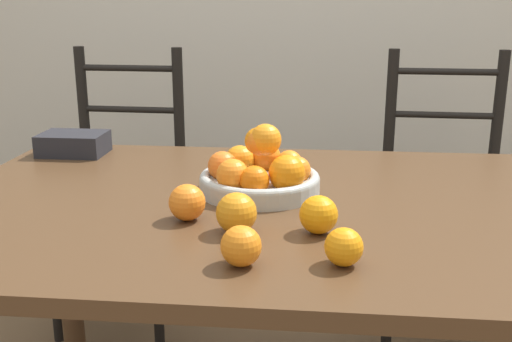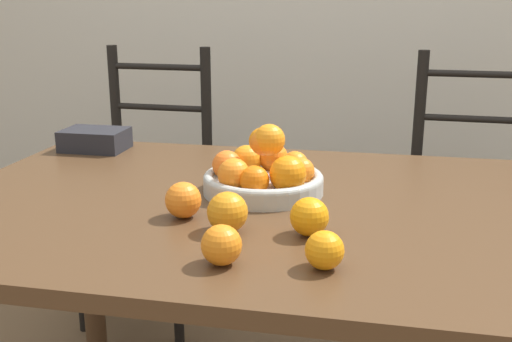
{
  "view_description": "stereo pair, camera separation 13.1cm",
  "coord_description": "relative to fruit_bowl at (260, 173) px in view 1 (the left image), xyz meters",
  "views": [
    {
      "loc": [
        0.08,
        -1.28,
        1.19
      ],
      "look_at": [
        -0.05,
        -0.03,
        0.83
      ],
      "focal_mm": 42.0,
      "sensor_mm": 36.0,
      "label": 1
    },
    {
      "loc": [
        0.21,
        -1.26,
        1.19
      ],
      "look_at": [
        -0.05,
        -0.03,
        0.83
      ],
      "focal_mm": 42.0,
      "sensor_mm": 36.0,
      "label": 2
    }
  ],
  "objects": [
    {
      "name": "orange_loose_4",
      "position": [
        -0.02,
        -0.26,
        -0.01
      ],
      "size": [
        0.08,
        0.08,
        0.08
      ],
      "color": "orange",
      "rests_on": "dining_table"
    },
    {
      "name": "orange_loose_1",
      "position": [
        0.18,
        -0.39,
        -0.01
      ],
      "size": [
        0.07,
        0.07,
        0.07
      ],
      "color": "orange",
      "rests_on": "dining_table"
    },
    {
      "name": "orange_loose_2",
      "position": [
        0.01,
        -0.41,
        -0.01
      ],
      "size": [
        0.07,
        0.07,
        0.07
      ],
      "color": "orange",
      "rests_on": "dining_table"
    },
    {
      "name": "chair_left",
      "position": [
        -0.59,
        0.73,
        -0.32
      ],
      "size": [
        0.44,
        0.42,
        1.03
      ],
      "rotation": [
        0.0,
        0.0,
        -0.04
      ],
      "color": "black",
      "rests_on": "ground_plane"
    },
    {
      "name": "chair_right",
      "position": [
        0.59,
        0.73,
        -0.32
      ],
      "size": [
        0.43,
        0.41,
        1.03
      ],
      "rotation": [
        0.0,
        0.0,
        -0.03
      ],
      "color": "black",
      "rests_on": "ground_plane"
    },
    {
      "name": "orange_loose_0",
      "position": [
        0.14,
        -0.25,
        -0.01
      ],
      "size": [
        0.08,
        0.08,
        0.08
      ],
      "color": "orange",
      "rests_on": "dining_table"
    },
    {
      "name": "dining_table",
      "position": [
        0.05,
        -0.06,
        -0.14
      ],
      "size": [
        1.57,
        0.99,
        0.76
      ],
      "color": "#4C331E",
      "rests_on": "ground_plane"
    },
    {
      "name": "fruit_bowl",
      "position": [
        0.0,
        0.0,
        0.0
      ],
      "size": [
        0.28,
        0.28,
        0.16
      ],
      "color": "#B2B7B2",
      "rests_on": "dining_table"
    },
    {
      "name": "book_stack",
      "position": [
        -0.58,
        0.31,
        -0.02
      ],
      "size": [
        0.19,
        0.13,
        0.06
      ],
      "color": "#232328",
      "rests_on": "dining_table"
    },
    {
      "name": "orange_loose_3",
      "position": [
        -0.13,
        -0.2,
        -0.01
      ],
      "size": [
        0.08,
        0.08,
        0.08
      ],
      "color": "orange",
      "rests_on": "dining_table"
    }
  ]
}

